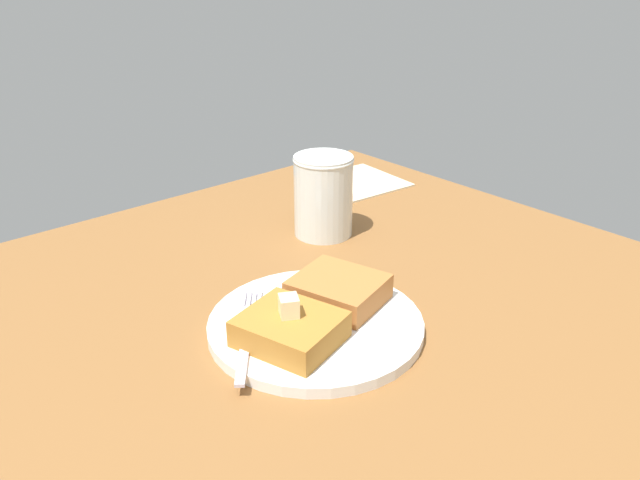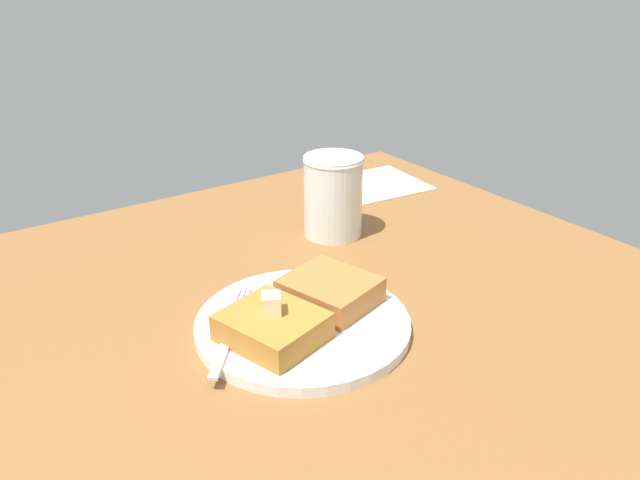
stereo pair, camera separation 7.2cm
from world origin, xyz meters
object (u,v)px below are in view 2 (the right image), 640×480
plate (303,324)px  syrup_jar (333,199)px  fork (234,323)px  napkin (377,184)px

plate → syrup_jar: size_ratio=2.00×
plate → fork: size_ratio=1.64×
plate → syrup_jar: 24.11cm
napkin → fork: bearing=-147.1°
syrup_jar → napkin: (17.15, 11.37, -4.86)cm
plate → napkin: plate is taller
syrup_jar → plate: bearing=-133.2°
plate → napkin: 44.00cm
fork → napkin: 47.04cm
syrup_jar → napkin: syrup_jar is taller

